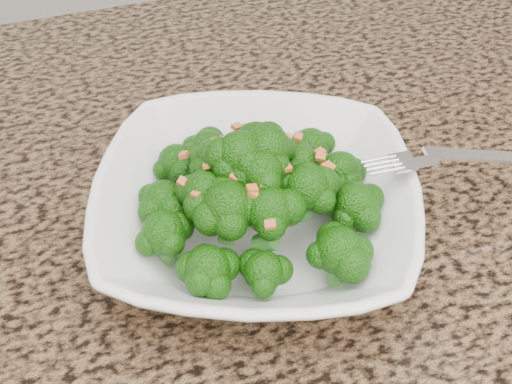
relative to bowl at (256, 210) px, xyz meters
name	(u,v)px	position (x,y,z in m)	size (l,w,h in m)	color
bowl	(256,210)	(0.00, 0.00, 0.00)	(0.25, 0.25, 0.06)	white
broccoli_pile	(256,149)	(0.00, 0.00, 0.06)	(0.22, 0.22, 0.06)	#175309
garlic_topping	(256,109)	(0.00, 0.00, 0.10)	(0.13, 0.13, 0.01)	#CD7332
fork	(429,161)	(0.13, -0.03, 0.04)	(0.17, 0.03, 0.01)	silver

